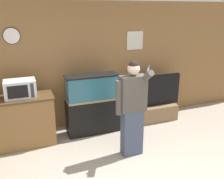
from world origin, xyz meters
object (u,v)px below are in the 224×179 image
object	(u,v)px
microwave	(20,89)
aquarium_on_stand	(93,104)
tv_on_stand	(155,107)
person_standing	(132,108)
counter_island	(20,122)

from	to	relation	value
microwave	aquarium_on_stand	size ratio (longest dim) A/B	0.44
tv_on_stand	person_standing	bearing A→B (deg)	-135.50
microwave	person_standing	distance (m)	2.00
aquarium_on_stand	tv_on_stand	xyz separation A→B (m)	(1.47, 0.05, -0.30)
aquarium_on_stand	microwave	bearing A→B (deg)	-179.05
tv_on_stand	person_standing	xyz separation A→B (m)	(-1.10, -1.08, 0.56)
person_standing	counter_island	bearing A→B (deg)	150.46
microwave	aquarium_on_stand	xyz separation A→B (m)	(1.33, 0.02, -0.48)
counter_island	tv_on_stand	xyz separation A→B (m)	(2.87, 0.07, -0.16)
microwave	counter_island	bearing A→B (deg)	-177.94
aquarium_on_stand	person_standing	size ratio (longest dim) A/B	0.73
person_standing	tv_on_stand	bearing A→B (deg)	44.50
person_standing	aquarium_on_stand	bearing A→B (deg)	110.14
microwave	tv_on_stand	size ratio (longest dim) A/B	0.44
counter_island	microwave	world-z (taller)	microwave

